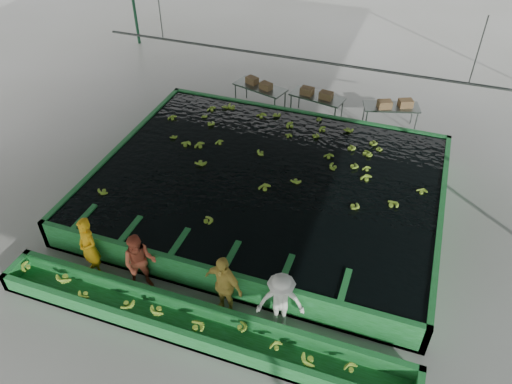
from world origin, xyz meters
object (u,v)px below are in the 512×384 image
(packing_table_left, at_px, (260,97))
(box_stack_mid, at_px, (316,96))
(worker_c, at_px, (223,285))
(box_stack_left, at_px, (259,86))
(worker_b, at_px, (140,263))
(packing_table_mid, at_px, (316,107))
(sorting_trough, at_px, (195,325))
(packing_table_right, at_px, (390,117))
(worker_a, at_px, (89,247))
(worker_d, at_px, (281,302))
(box_stack_right, at_px, (394,107))
(flotation_tank, at_px, (267,186))

(packing_table_left, distance_m, box_stack_mid, 2.24)
(worker_c, xyz_separation_m, box_stack_left, (-2.45, 9.45, 0.05))
(worker_b, height_order, packing_table_mid, worker_b)
(sorting_trough, relative_size, packing_table_left, 4.91)
(packing_table_mid, relative_size, packing_table_right, 1.01)
(worker_b, xyz_separation_m, box_stack_mid, (1.97, 9.43, 0.07))
(worker_a, relative_size, box_stack_left, 1.53)
(worker_c, height_order, worker_d, worker_c)
(packing_table_left, height_order, box_stack_right, box_stack_right)
(worker_c, relative_size, box_stack_left, 1.53)
(worker_a, bearing_deg, packing_table_left, 102.60)
(flotation_tank, xyz_separation_m, packing_table_left, (-2.02, 5.15, 0.01))
(box_stack_left, height_order, box_stack_right, box_stack_left)
(sorting_trough, height_order, worker_c, worker_c)
(flotation_tank, distance_m, packing_table_mid, 5.18)
(worker_c, relative_size, worker_d, 1.05)
(worker_a, bearing_deg, packing_table_right, 77.52)
(sorting_trough, bearing_deg, worker_a, 166.05)
(flotation_tank, relative_size, box_stack_left, 8.72)
(flotation_tank, relative_size, packing_table_left, 4.91)
(sorting_trough, xyz_separation_m, worker_c, (0.38, 0.80, 0.63))
(flotation_tank, height_order, packing_table_right, flotation_tank)
(flotation_tank, relative_size, packing_table_right, 5.10)
(worker_d, distance_m, box_stack_right, 9.69)
(packing_table_mid, bearing_deg, box_stack_mid, -119.34)
(box_stack_right, bearing_deg, packing_table_mid, -177.20)
(flotation_tank, bearing_deg, packing_table_left, 111.46)
(worker_b, distance_m, worker_c, 2.17)
(sorting_trough, distance_m, packing_table_right, 10.85)
(worker_a, bearing_deg, packing_table_mid, 89.98)
(worker_d, xyz_separation_m, box_stack_right, (1.24, 9.61, 0.06))
(worker_b, relative_size, box_stack_mid, 1.38)
(worker_a, relative_size, box_stack_mid, 1.45)
(sorting_trough, bearing_deg, worker_c, 64.56)
(packing_table_left, xyz_separation_m, box_stack_mid, (2.20, -0.02, 0.44))
(box_stack_left, bearing_deg, sorting_trough, -78.57)
(worker_b, relative_size, packing_table_right, 0.85)
(flotation_tank, bearing_deg, worker_c, -84.94)
(worker_b, bearing_deg, packing_table_right, 39.77)
(box_stack_right, bearing_deg, packing_table_left, -178.14)
(packing_table_mid, distance_m, packing_table_right, 2.69)
(box_stack_left, bearing_deg, flotation_tank, -68.08)
(worker_d, bearing_deg, packing_table_left, 94.59)
(worker_b, height_order, worker_d, worker_d)
(flotation_tank, relative_size, sorting_trough, 1.00)
(worker_c, xyz_separation_m, packing_table_right, (2.50, 9.66, -0.43))
(worker_d, xyz_separation_m, box_stack_left, (-3.83, 9.45, 0.09))
(box_stack_left, relative_size, box_stack_right, 0.92)
(flotation_tank, xyz_separation_m, box_stack_right, (2.99, 5.31, 0.44))
(sorting_trough, bearing_deg, box_stack_mid, 89.03)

